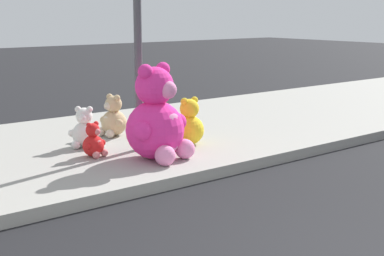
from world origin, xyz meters
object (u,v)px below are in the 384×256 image
plush_yellow (188,125)px  plush_red (94,143)px  plush_white (84,131)px  plush_pink_large (157,121)px  plush_tan (113,119)px  plush_brown (165,123)px  sign_pole (138,28)px

plush_yellow → plush_red: bearing=171.5°
plush_white → plush_pink_large: bearing=-70.0°
plush_yellow → plush_red: plush_yellow is taller
plush_pink_large → plush_yellow: size_ratio=1.81×
plush_pink_large → plush_red: plush_pink_large is taller
plush_tan → plush_red: size_ratio=1.39×
plush_tan → plush_red: 1.31m
plush_brown → sign_pole: bearing=-147.3°
sign_pole → plush_white: (-0.54, 0.62, -1.46)m
plush_brown → plush_white: 1.37m
plush_yellow → plush_red: 1.46m
sign_pole → plush_red: (-0.70, 0.05, -1.51)m
sign_pole → plush_tan: size_ratio=4.87×
plush_pink_large → plush_white: plush_pink_large is taller
plush_pink_large → plush_yellow: (0.84, 0.42, -0.23)m
sign_pole → plush_white: bearing=131.1°
plush_brown → plush_red: (-1.52, -0.48, -0.01)m
plush_tan → plush_yellow: plush_yellow is taller
plush_pink_large → plush_tan: plush_pink_large is taller
plush_white → plush_tan: (0.71, 0.40, 0.03)m
sign_pole → plush_tan: bearing=80.7°
plush_brown → plush_tan: (-0.65, 0.50, 0.06)m
sign_pole → plush_brown: 1.78m
plush_red → plush_brown: bearing=17.4°
plush_brown → plush_tan: bearing=142.7°
sign_pole → plush_pink_large: sign_pole is taller
plush_pink_large → sign_pole: bearing=80.0°
plush_pink_large → plush_tan: 1.65m
plush_white → plush_tan: bearing=29.7°
plush_white → plush_tan: plush_tan is taller
plush_brown → plush_white: size_ratio=0.86×
plush_white → sign_pole: bearing=-48.9°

